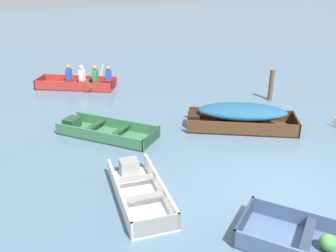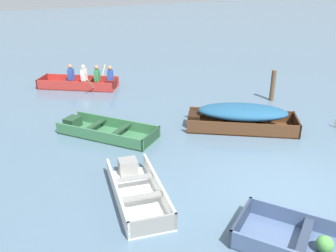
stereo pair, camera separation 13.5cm
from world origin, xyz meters
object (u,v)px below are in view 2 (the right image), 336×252
object	(u,v)px
mooring_post	(273,86)
skiff_white_outer_moored	(137,190)
skiff_green_near_moored	(104,131)
rowboat_red_with_crew	(84,81)
skiff_dark_varnish_mid_moored	(241,115)

from	to	relation	value
mooring_post	skiff_white_outer_moored	bearing A→B (deg)	-152.91
skiff_green_near_moored	rowboat_red_with_crew	xyz separation A→B (m)	(0.73, 4.72, 0.13)
skiff_green_near_moored	rowboat_red_with_crew	size ratio (longest dim) A/B	0.93
skiff_green_near_moored	skiff_dark_varnish_mid_moored	world-z (taller)	skiff_dark_varnish_mid_moored
skiff_dark_varnish_mid_moored	mooring_post	bearing A→B (deg)	31.04
skiff_dark_varnish_mid_moored	mooring_post	xyz separation A→B (m)	(2.56, 1.54, 0.12)
skiff_dark_varnish_mid_moored	skiff_green_near_moored	bearing A→B (deg)	159.22
skiff_dark_varnish_mid_moored	mooring_post	world-z (taller)	mooring_post
skiff_dark_varnish_mid_moored	rowboat_red_with_crew	size ratio (longest dim) A/B	1.07
skiff_green_near_moored	skiff_white_outer_moored	bearing A→B (deg)	-96.40
skiff_green_near_moored	rowboat_red_with_crew	bearing A→B (deg)	81.17
skiff_dark_varnish_mid_moored	rowboat_red_with_crew	distance (m)	6.86
skiff_green_near_moored	mooring_post	xyz separation A→B (m)	(6.33, 0.11, 0.44)
skiff_white_outer_moored	skiff_green_near_moored	bearing A→B (deg)	83.60
mooring_post	rowboat_red_with_crew	bearing A→B (deg)	140.54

